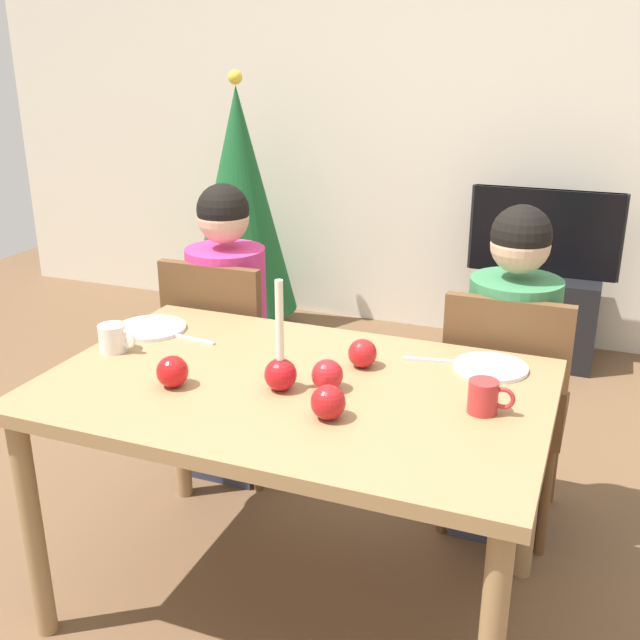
{
  "coord_description": "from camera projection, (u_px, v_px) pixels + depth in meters",
  "views": [
    {
      "loc": [
        0.76,
        -1.74,
        1.63
      ],
      "look_at": [
        0.0,
        0.2,
        0.87
      ],
      "focal_mm": 41.95,
      "sensor_mm": 36.0,
      "label": 1
    }
  ],
  "objects": [
    {
      "name": "tv",
      "position": [
        545.0,
        233.0,
        3.96
      ],
      "size": [
        0.79,
        0.05,
        0.46
      ],
      "color": "black",
      "rests_on": "tv_stand"
    },
    {
      "name": "christmas_tree",
      "position": [
        240.0,
        202.0,
        4.35
      ],
      "size": [
        0.65,
        0.65,
        1.52
      ],
      "color": "brown",
      "rests_on": "ground"
    },
    {
      "name": "apple_far_edge",
      "position": [
        172.0,
        372.0,
        2.06
      ],
      "size": [
        0.09,
        0.09,
        0.09
      ],
      "primitive_type": "sphere",
      "color": "red",
      "rests_on": "dining_table"
    },
    {
      "name": "tv_stand",
      "position": [
        536.0,
        316.0,
        4.12
      ],
      "size": [
        0.64,
        0.4,
        0.48
      ],
      "primitive_type": "cube",
      "color": "black",
      "rests_on": "ground"
    },
    {
      "name": "plate_right",
      "position": [
        491.0,
        367.0,
        2.18
      ],
      "size": [
        0.21,
        0.21,
        0.01
      ],
      "primitive_type": "cylinder",
      "color": "silver",
      "rests_on": "dining_table"
    },
    {
      "name": "chair_left",
      "position": [
        225.0,
        355.0,
        2.89
      ],
      "size": [
        0.4,
        0.4,
        0.9
      ],
      "color": "brown",
      "rests_on": "ground"
    },
    {
      "name": "person_right_child",
      "position": [
        508.0,
        381.0,
        2.54
      ],
      "size": [
        0.3,
        0.3,
        1.17
      ],
      "color": "#33384C",
      "rests_on": "ground"
    },
    {
      "name": "dining_table",
      "position": [
        294.0,
        410.0,
        2.12
      ],
      "size": [
        1.4,
        0.9,
        0.75
      ],
      "color": "#99754C",
      "rests_on": "ground"
    },
    {
      "name": "person_left_child",
      "position": [
        229.0,
        338.0,
        2.9
      ],
      "size": [
        0.3,
        0.3,
        1.17
      ],
      "color": "#33384C",
      "rests_on": "ground"
    },
    {
      "name": "candle_centerpiece",
      "position": [
        280.0,
        368.0,
        2.03
      ],
      "size": [
        0.09,
        0.09,
        0.31
      ],
      "color": "red",
      "rests_on": "dining_table"
    },
    {
      "name": "mug_right",
      "position": [
        485.0,
        397.0,
        1.91
      ],
      "size": [
        0.12,
        0.08,
        0.09
      ],
      "color": "#B72D2D",
      "rests_on": "dining_table"
    },
    {
      "name": "mug_left",
      "position": [
        114.0,
        338.0,
        2.3
      ],
      "size": [
        0.13,
        0.08,
        0.09
      ],
      "color": "silver",
      "rests_on": "dining_table"
    },
    {
      "name": "fork_right",
      "position": [
        434.0,
        360.0,
        2.23
      ],
      "size": [
        0.18,
        0.05,
        0.01
      ],
      "primitive_type": "cube",
      "rotation": [
        0.0,
        0.0,
        0.19
      ],
      "color": "silver",
      "rests_on": "dining_table"
    },
    {
      "name": "apple_near_candle",
      "position": [
        327.0,
        375.0,
        2.04
      ],
      "size": [
        0.09,
        0.09,
        0.09
      ],
      "primitive_type": "sphere",
      "color": "red",
      "rests_on": "dining_table"
    },
    {
      "name": "fork_left",
      "position": [
        191.0,
        339.0,
        2.4
      ],
      "size": [
        0.18,
        0.03,
        0.01
      ],
      "primitive_type": "cube",
      "rotation": [
        0.0,
        0.0,
        -0.11
      ],
      "color": "silver",
      "rests_on": "dining_table"
    },
    {
      "name": "back_wall",
      "position": [
        477.0,
        111.0,
        4.17
      ],
      "size": [
        6.4,
        0.1,
        2.6
      ],
      "primitive_type": "cube",
      "color": "beige",
      "rests_on": "ground"
    },
    {
      "name": "chair_right",
      "position": [
        505.0,
        400.0,
        2.53
      ],
      "size": [
        0.4,
        0.4,
        0.9
      ],
      "color": "brown",
      "rests_on": "ground"
    },
    {
      "name": "ground_plane",
      "position": [
        297.0,
        600.0,
        2.35
      ],
      "size": [
        7.68,
        7.68,
        0.0
      ],
      "primitive_type": "plane",
      "color": "brown"
    },
    {
      "name": "apple_by_right_mug",
      "position": [
        362.0,
        353.0,
        2.18
      ],
      "size": [
        0.09,
        0.09,
        0.09
      ],
      "primitive_type": "sphere",
      "color": "red",
      "rests_on": "dining_table"
    },
    {
      "name": "apple_by_left_plate",
      "position": [
        328.0,
        402.0,
        1.88
      ],
      "size": [
        0.09,
        0.09,
        0.09
      ],
      "primitive_type": "sphere",
      "color": "#AB1619",
      "rests_on": "dining_table"
    },
    {
      "name": "plate_left",
      "position": [
        150.0,
        328.0,
        2.48
      ],
      "size": [
        0.23,
        0.23,
        0.01
      ],
      "primitive_type": "cylinder",
      "color": "silver",
      "rests_on": "dining_table"
    }
  ]
}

